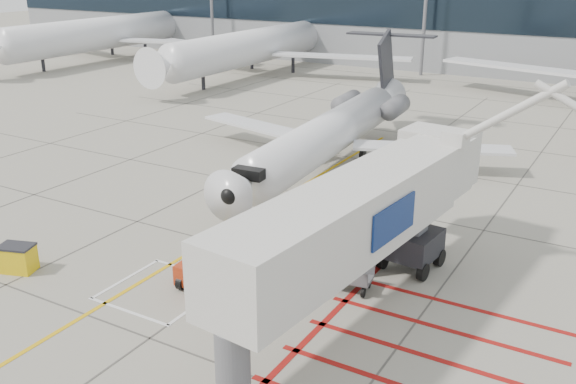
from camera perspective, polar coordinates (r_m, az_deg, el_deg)
The scene contains 11 objects.
ground_plane at distance 27.03m, azimuth -6.50°, elevation -8.80°, with size 260.00×260.00×0.00m, color #9C9886.
regional_jet at distance 39.07m, azimuth 2.44°, elevation 6.50°, with size 23.03×29.04×7.61m, color silver, non-canonical shape.
jet_bridge at distance 23.18m, azimuth 5.14°, elevation -3.73°, with size 8.70×18.36×7.35m, color silver, non-canonical shape.
pushback_tug at distance 27.02m, azimuth -7.29°, elevation -7.22°, with size 2.32×1.45×1.36m, color #B02E11, non-canonical shape.
spill_bin at distance 30.64m, azimuth -22.91°, elevation -5.43°, with size 1.44×0.96×1.24m, color #E1B90C, non-canonical shape.
baggage_cart at distance 26.90m, azimuth 5.48°, elevation -7.50°, with size 1.85×1.17×1.17m, color #515055, non-canonical shape.
ground_power_unit at distance 28.51m, azimuth 5.33°, elevation -4.91°, with size 2.50×1.46×1.98m, color #B9B9B0, non-canonical shape.
cone_nose at distance 34.03m, azimuth -5.03°, elevation -1.92°, with size 0.40×0.40×0.56m, color #F24D0C.
cone_side at distance 32.48m, azimuth -1.95°, elevation -2.99°, with size 0.38×0.38×0.52m, color orange.
bg_aircraft_a at distance 91.76m, azimuth -15.20°, elevation 15.27°, with size 37.51×41.67×12.50m, color silver, non-canonical shape.
bg_aircraft_b at distance 77.07m, azimuth -2.24°, elevation 14.83°, with size 35.19×39.10×11.73m, color silver, non-canonical shape.
Camera 1 is at (14.44, -18.76, 13.04)m, focal length 40.00 mm.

